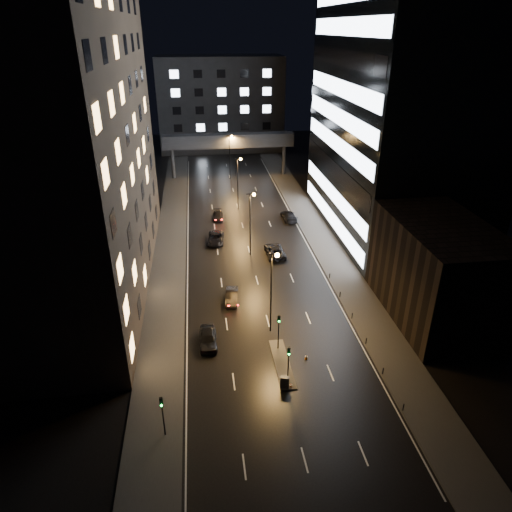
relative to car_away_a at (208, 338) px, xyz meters
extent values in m
plane|color=black|center=(7.33, 33.61, -0.82)|extent=(160.00, 160.00, 0.00)
cube|color=#383533|center=(-5.17, 28.61, -0.74)|extent=(5.00, 110.00, 0.15)
cube|color=#383533|center=(19.83, 28.61, -0.74)|extent=(5.00, 110.00, 0.15)
cube|color=#2D2319|center=(-15.17, 17.61, 19.18)|extent=(15.00, 48.00, 40.00)
cube|color=black|center=(27.33, 2.61, 5.18)|extent=(10.00, 18.00, 12.00)
cube|color=black|center=(32.33, 29.61, 21.68)|extent=(20.00, 36.00, 45.00)
cube|color=#333335|center=(7.33, 91.61, 11.68)|extent=(34.00, 14.00, 25.00)
cube|color=#333335|center=(7.33, 63.61, 7.68)|extent=(30.00, 3.00, 3.00)
cylinder|color=#333335|center=(-5.67, 63.61, 2.68)|extent=(0.80, 0.80, 7.00)
cylinder|color=#333335|center=(20.33, 63.61, 2.68)|extent=(0.80, 0.80, 7.00)
cube|color=#383533|center=(7.63, -4.39, -0.74)|extent=(1.60, 8.00, 0.15)
cylinder|color=black|center=(7.63, -1.89, 1.08)|extent=(0.12, 0.12, 3.50)
cube|color=black|center=(7.63, -1.89, 3.28)|extent=(0.28, 0.22, 0.90)
sphere|color=#0CFF33|center=(7.63, -2.03, 3.00)|extent=(0.18, 0.18, 0.18)
cylinder|color=black|center=(7.63, -7.39, 1.08)|extent=(0.12, 0.12, 3.50)
cube|color=black|center=(7.63, -7.39, 3.28)|extent=(0.28, 0.22, 0.90)
sphere|color=#0CFF33|center=(7.63, -7.53, 3.00)|extent=(0.18, 0.18, 0.18)
cylinder|color=black|center=(-4.17, -12.39, 0.93)|extent=(0.12, 0.12, 3.50)
cube|color=black|center=(-4.17, -12.39, 3.13)|extent=(0.28, 0.22, 0.90)
sphere|color=#0CFF33|center=(-4.17, -12.53, 2.85)|extent=(0.18, 0.18, 0.18)
cylinder|color=black|center=(17.53, -12.39, -0.37)|extent=(0.12, 0.12, 0.90)
cylinder|color=black|center=(17.53, -7.39, -0.37)|extent=(0.12, 0.12, 0.90)
cylinder|color=black|center=(17.53, -2.39, -0.37)|extent=(0.12, 0.12, 0.90)
cylinder|color=black|center=(17.53, 2.61, -0.37)|extent=(0.12, 0.12, 0.90)
cylinder|color=black|center=(17.53, 7.61, -0.37)|extent=(0.12, 0.12, 0.90)
cylinder|color=black|center=(17.53, 12.61, -0.37)|extent=(0.12, 0.12, 0.90)
cylinder|color=black|center=(7.33, 1.61, 4.18)|extent=(0.18, 0.18, 10.00)
cylinder|color=black|center=(7.33, 1.61, 9.18)|extent=(1.20, 0.12, 0.12)
sphere|color=#FF9E38|center=(7.93, 1.61, 9.08)|extent=(0.50, 0.50, 0.50)
cylinder|color=black|center=(7.33, 21.61, 4.18)|extent=(0.18, 0.18, 10.00)
cylinder|color=black|center=(7.33, 21.61, 9.18)|extent=(1.20, 0.12, 0.12)
sphere|color=#FF9E38|center=(7.93, 21.61, 9.08)|extent=(0.50, 0.50, 0.50)
cylinder|color=black|center=(7.33, 41.61, 4.18)|extent=(0.18, 0.18, 10.00)
cylinder|color=black|center=(7.33, 41.61, 9.18)|extent=(1.20, 0.12, 0.12)
sphere|color=#FF9E38|center=(7.93, 41.61, 9.08)|extent=(0.50, 0.50, 0.50)
cylinder|color=black|center=(7.33, 61.61, 4.18)|extent=(0.18, 0.18, 10.00)
cylinder|color=black|center=(7.33, 61.61, 9.18)|extent=(1.20, 0.12, 0.12)
sphere|color=#FF9E38|center=(7.93, 61.61, 9.08)|extent=(0.50, 0.50, 0.50)
imported|color=black|center=(0.00, 0.00, 0.00)|extent=(1.96, 4.82, 1.64)
imported|color=black|center=(3.37, 8.57, -0.09)|extent=(2.05, 4.59, 1.46)
imported|color=black|center=(2.20, 26.86, -0.06)|extent=(3.08, 5.72, 1.52)
imported|color=black|center=(3.15, 37.11, -0.17)|extent=(1.97, 4.52, 1.29)
imported|color=black|center=(11.10, 21.05, -0.02)|extent=(2.93, 5.90, 1.61)
imported|color=black|center=(16.05, 35.00, -0.01)|extent=(2.45, 5.68, 1.63)
cube|color=#4E4E50|center=(7.23, -7.97, -0.04)|extent=(0.93, 0.67, 1.25)
cone|color=orange|center=(7.85, -7.97, -0.53)|extent=(0.34, 0.34, 0.57)
cone|color=orange|center=(10.33, -3.91, -0.54)|extent=(0.37, 0.37, 0.56)
camera|label=1|loc=(0.01, -41.59, 31.11)|focal=32.00mm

